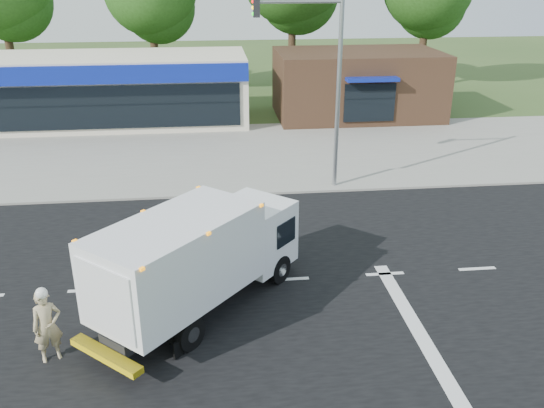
% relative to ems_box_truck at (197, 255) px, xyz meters
% --- Properties ---
extents(ground, '(120.00, 120.00, 0.00)m').
position_rel_ems_box_truck_xyz_m(ground, '(2.70, 1.43, -1.75)').
color(ground, '#385123').
rests_on(ground, ground).
extents(road_asphalt, '(60.00, 14.00, 0.02)m').
position_rel_ems_box_truck_xyz_m(road_asphalt, '(2.70, 1.43, -1.74)').
color(road_asphalt, black).
rests_on(road_asphalt, ground).
extents(sidewalk, '(60.00, 2.40, 0.12)m').
position_rel_ems_box_truck_xyz_m(sidewalk, '(2.70, 9.63, -1.69)').
color(sidewalk, gray).
rests_on(sidewalk, ground).
extents(parking_apron, '(60.00, 9.00, 0.02)m').
position_rel_ems_box_truck_xyz_m(parking_apron, '(2.70, 15.43, -1.74)').
color(parking_apron, gray).
rests_on(parking_apron, ground).
extents(lane_markings, '(55.20, 7.00, 0.01)m').
position_rel_ems_box_truck_xyz_m(lane_markings, '(4.05, 0.08, -1.73)').
color(lane_markings, silver).
rests_on(lane_markings, road_asphalt).
extents(ems_box_truck, '(6.11, 6.51, 3.03)m').
position_rel_ems_box_truck_xyz_m(ems_box_truck, '(0.00, 0.00, 0.00)').
color(ems_box_truck, black).
rests_on(ems_box_truck, ground).
extents(emergency_worker, '(0.81, 0.70, 2.00)m').
position_rel_ems_box_truck_xyz_m(emergency_worker, '(-3.58, -1.72, -0.77)').
color(emergency_worker, tan).
rests_on(emergency_worker, ground).
extents(retail_strip_mall, '(18.00, 6.20, 4.00)m').
position_rel_ems_box_truck_xyz_m(retail_strip_mall, '(-6.30, 21.36, 0.26)').
color(retail_strip_mall, beige).
rests_on(retail_strip_mall, ground).
extents(brown_storefront, '(10.00, 6.70, 4.00)m').
position_rel_ems_box_truck_xyz_m(brown_storefront, '(9.70, 21.41, 0.25)').
color(brown_storefront, '#382316').
rests_on(brown_storefront, ground).
extents(traffic_signal_pole, '(3.51, 0.25, 8.00)m').
position_rel_ems_box_truck_xyz_m(traffic_signal_pole, '(5.06, 9.03, 3.18)').
color(traffic_signal_pole, gray).
rests_on(traffic_signal_pole, ground).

